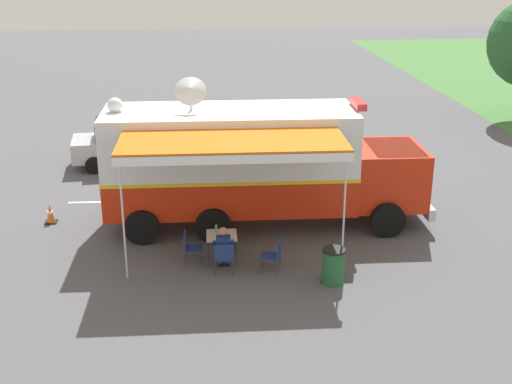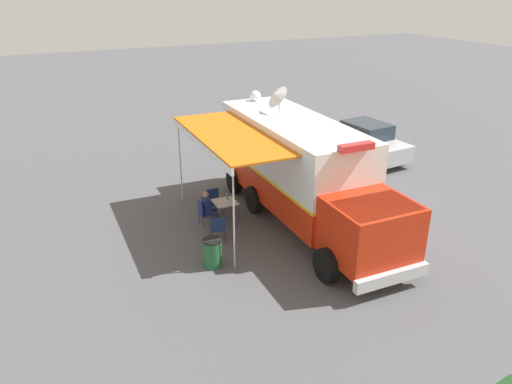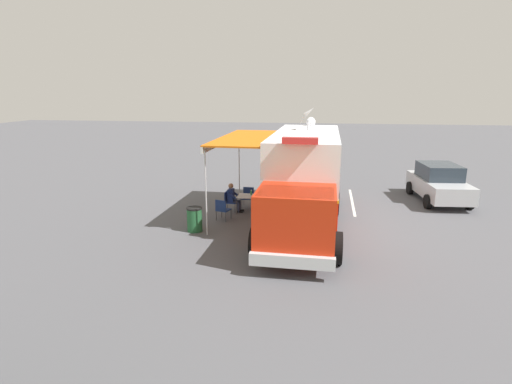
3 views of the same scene
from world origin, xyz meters
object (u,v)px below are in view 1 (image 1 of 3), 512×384
object	(u,v)px
traffic_cone	(50,214)
car_behind_truck	(128,142)
folding_table	(222,237)
folding_chair_beside_table	(190,245)
trash_bin	(333,266)
seated_responder	(223,247)
folding_chair_spare_by_truck	(274,253)
command_truck	(256,162)
folding_chair_at_table	(224,256)
water_bottle	(216,229)

from	to	relation	value
traffic_cone	car_behind_truck	world-z (taller)	car_behind_truck
folding_table	traffic_cone	bearing A→B (deg)	-121.50
folding_chair_beside_table	trash_bin	bearing A→B (deg)	68.02
seated_responder	traffic_cone	world-z (taller)	seated_responder
seated_responder	traffic_cone	distance (m)	6.26
trash_bin	car_behind_truck	world-z (taller)	car_behind_truck
folding_chair_spare_by_truck	trash_bin	xyz separation A→B (m)	(0.74, 1.38, -0.06)
command_truck	folding_table	size ratio (longest dim) A/B	11.61
command_truck	folding_chair_at_table	xyz separation A→B (m)	(3.22, -1.13, -1.43)
folding_table	car_behind_truck	bearing A→B (deg)	-160.20
seated_responder	trash_bin	xyz separation A→B (m)	(0.91, 2.67, -0.20)
folding_chair_at_table	trash_bin	xyz separation A→B (m)	(0.72, 2.67, -0.06)
folding_table	traffic_cone	world-z (taller)	folding_table
water_bottle	folding_chair_beside_table	world-z (taller)	water_bottle
command_truck	folding_table	distance (m)	2.96
folding_chair_spare_by_truck	car_behind_truck	distance (m)	10.42
water_bottle	traffic_cone	bearing A→B (deg)	-120.86
command_truck	seated_responder	bearing A→B (deg)	-20.45
folding_chair_spare_by_truck	car_behind_truck	bearing A→B (deg)	-154.95
trash_bin	command_truck	bearing A→B (deg)	-158.69
folding_chair_beside_table	seated_responder	bearing A→B (deg)	59.37
command_truck	trash_bin	xyz separation A→B (m)	(3.94, 1.54, -1.49)
folding_chair_at_table	car_behind_truck	world-z (taller)	car_behind_truck
folding_table	car_behind_truck	world-z (taller)	car_behind_truck
folding_table	folding_chair_beside_table	bearing A→B (deg)	-83.24
car_behind_truck	folding_chair_spare_by_truck	bearing A→B (deg)	25.05
folding_chair_at_table	folding_chair_spare_by_truck	xyz separation A→B (m)	(-0.01, 1.29, 0.00)
trash_bin	car_behind_truck	size ratio (longest dim) A/B	0.21
folding_chair_beside_table	folding_chair_spare_by_truck	size ratio (longest dim) A/B	1.00
folding_chair_beside_table	trash_bin	distance (m)	3.80
command_truck	folding_chair_spare_by_truck	size ratio (longest dim) A/B	10.99
folding_chair_at_table	trash_bin	world-z (taller)	trash_bin
trash_bin	water_bottle	bearing A→B (deg)	-120.89
folding_chair_at_table	folding_chair_spare_by_truck	bearing A→B (deg)	90.50
car_behind_truck	water_bottle	bearing A→B (deg)	19.33
trash_bin	folding_chair_beside_table	bearing A→B (deg)	-111.98
folding_chair_beside_table	folding_chair_spare_by_truck	xyz separation A→B (m)	(0.69, 2.15, 0.00)
command_truck	traffic_cone	size ratio (longest dim) A/B	16.48
seated_responder	water_bottle	bearing A→B (deg)	-169.07
folding_chair_spare_by_truck	car_behind_truck	xyz separation A→B (m)	(-9.43, -4.41, 0.37)
folding_chair_spare_by_truck	seated_responder	bearing A→B (deg)	-97.88
trash_bin	car_behind_truck	bearing A→B (deg)	-150.34
folding_chair_beside_table	trash_bin	xyz separation A→B (m)	(1.42, 3.53, -0.06)
water_bottle	seated_responder	xyz separation A→B (m)	(0.77, 0.15, -0.18)
seated_responder	traffic_cone	size ratio (longest dim) A/B	2.16
folding_table	water_bottle	xyz separation A→B (m)	(-0.16, -0.14, 0.16)
command_truck	water_bottle	distance (m)	2.82
folding_table	folding_chair_beside_table	world-z (taller)	folding_chair_beside_table
folding_table	trash_bin	size ratio (longest dim) A/B	0.90
folding_chair_at_table	water_bottle	bearing A→B (deg)	-171.51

